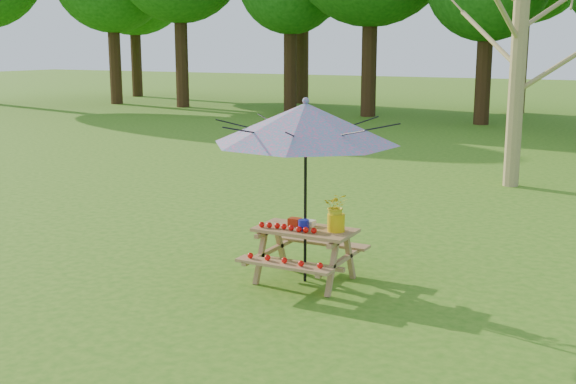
% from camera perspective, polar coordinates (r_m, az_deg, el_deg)
% --- Properties ---
extents(picnic_table, '(1.20, 1.32, 0.67)m').
position_cam_1_polar(picnic_table, '(8.85, 1.35, -5.06)').
color(picnic_table, '#A26C49').
rests_on(picnic_table, ground).
extents(patio_umbrella, '(2.76, 2.76, 2.25)m').
position_cam_1_polar(patio_umbrella, '(8.53, 1.41, 5.45)').
color(patio_umbrella, black).
rests_on(patio_umbrella, ground).
extents(produce_bins, '(0.33, 0.36, 0.13)m').
position_cam_1_polar(produce_bins, '(8.78, 1.12, -2.51)').
color(produce_bins, '#A9280D').
rests_on(produce_bins, picnic_table).
extents(tomatoes_row, '(0.77, 0.13, 0.07)m').
position_cam_1_polar(tomatoes_row, '(8.66, -0.05, -2.82)').
color(tomatoes_row, red).
rests_on(tomatoes_row, picnic_table).
extents(flower_bucket, '(0.36, 0.34, 0.47)m').
position_cam_1_polar(flower_bucket, '(8.59, 3.83, -1.51)').
color(flower_bucket, '#E7B70C').
rests_on(flower_bucket, picnic_table).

